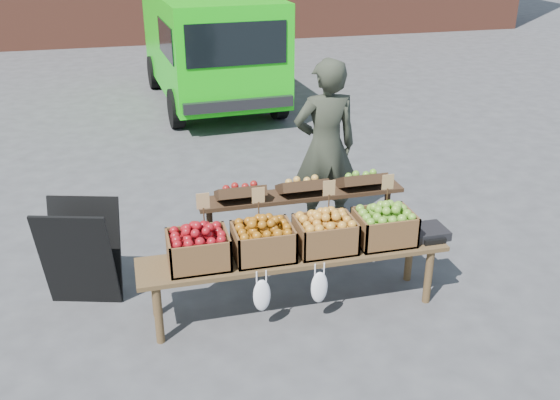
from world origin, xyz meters
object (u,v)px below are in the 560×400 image
object	(u,v)px
crate_russet_pears	(263,242)
crate_red_apples	(325,234)
chalkboard_sign	(81,254)
vendor	(325,147)
crate_golden_apples	(198,250)
weighing_scale	(427,232)
back_table	(301,219)
display_bench	(294,281)
crate_green_apples	(384,227)
delivery_van	(210,49)

from	to	relation	value
crate_russet_pears	crate_red_apples	size ratio (longest dim) A/B	1.00
crate_red_apples	chalkboard_sign	bearing A→B (deg)	164.22
vendor	crate_red_apples	world-z (taller)	vendor
vendor	crate_russet_pears	distance (m)	1.81
vendor	chalkboard_sign	size ratio (longest dim) A/B	1.98
crate_russet_pears	crate_golden_apples	bearing A→B (deg)	180.00
crate_red_apples	weighing_scale	xyz separation A→B (m)	(0.97, 0.00, -0.10)
chalkboard_sign	crate_russet_pears	distance (m)	1.65
vendor	crate_red_apples	size ratio (longest dim) A/B	3.85
vendor	crate_russet_pears	bearing A→B (deg)	54.73
crate_russet_pears	crate_red_apples	world-z (taller)	same
vendor	crate_russet_pears	world-z (taller)	vendor
weighing_scale	back_table	bearing A→B (deg)	143.64
vendor	display_bench	xyz separation A→B (m)	(-0.75, -1.47, -0.68)
chalkboard_sign	display_bench	xyz separation A→B (m)	(1.80, -0.59, -0.20)
crate_russet_pears	crate_green_apples	xyz separation A→B (m)	(1.10, 0.00, 0.00)
chalkboard_sign	display_bench	bearing A→B (deg)	-1.44
crate_russet_pears	crate_red_apples	distance (m)	0.55
vendor	crate_golden_apples	xyz separation A→B (m)	(-1.58, -1.47, -0.25)
display_bench	crate_green_apples	xyz separation A→B (m)	(0.82, 0.00, 0.42)
back_table	vendor	bearing A→B (deg)	57.37
crate_red_apples	weighing_scale	size ratio (longest dim) A/B	1.47
delivery_van	crate_golden_apples	size ratio (longest dim) A/B	9.02
crate_green_apples	crate_red_apples	bearing A→B (deg)	180.00
crate_golden_apples	crate_green_apples	bearing A→B (deg)	0.00
chalkboard_sign	crate_red_apples	world-z (taller)	chalkboard_sign
crate_red_apples	weighing_scale	bearing A→B (deg)	0.00
vendor	chalkboard_sign	bearing A→B (deg)	18.76
chalkboard_sign	crate_green_apples	size ratio (longest dim) A/B	1.95
display_bench	crate_golden_apples	distance (m)	0.93
back_table	crate_red_apples	distance (m)	0.74
chalkboard_sign	back_table	distance (m)	2.08
chalkboard_sign	crate_russet_pears	xyz separation A→B (m)	(1.53, -0.59, 0.22)
delivery_van	vendor	size ratio (longest dim) A/B	2.34
display_bench	crate_russet_pears	bearing A→B (deg)	180.00
delivery_van	weighing_scale	size ratio (longest dim) A/B	13.26
vendor	crate_russet_pears	xyz separation A→B (m)	(-1.03, -1.47, -0.25)
back_table	crate_red_apples	world-z (taller)	back_table
crate_green_apples	weighing_scale	bearing A→B (deg)	0.00
delivery_van	vendor	distance (m)	5.64
crate_golden_apples	crate_green_apples	distance (m)	1.65
back_table	crate_golden_apples	distance (m)	1.33
chalkboard_sign	crate_golden_apples	size ratio (longest dim) A/B	1.95
chalkboard_sign	weighing_scale	distance (m)	3.11
display_bench	crate_golden_apples	bearing A→B (deg)	180.00
display_bench	crate_red_apples	bearing A→B (deg)	0.00
crate_russet_pears	weighing_scale	size ratio (longest dim) A/B	1.47
crate_golden_apples	weighing_scale	world-z (taller)	crate_golden_apples
delivery_van	back_table	world-z (taller)	delivery_van
chalkboard_sign	crate_green_apples	bearing A→B (deg)	4.01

